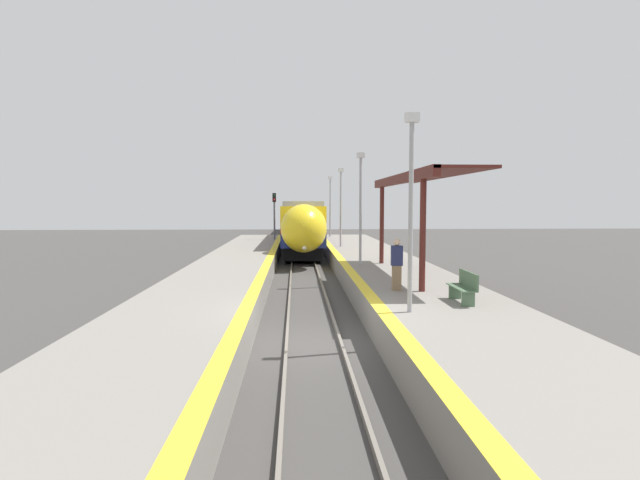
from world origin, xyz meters
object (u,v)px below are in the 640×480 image
(person_waiting, at_px, (397,264))
(lamppost_near, at_px, (411,199))
(platform_bench, at_px, (464,286))
(railway_signal, at_px, (274,216))
(lamppost_far, at_px, (341,202))
(lamppost_mid, at_px, (361,201))
(train, at_px, (299,216))
(lamppost_farthest, at_px, (330,202))

(person_waiting, bearing_deg, lamppost_near, -95.56)
(platform_bench, bearing_deg, railway_signal, 104.18)
(lamppost_near, xyz_separation_m, lamppost_far, (0.00, 19.91, 0.00))
(platform_bench, bearing_deg, person_waiting, 126.50)
(person_waiting, xyz_separation_m, railway_signal, (-4.94, 23.55, 0.97))
(person_waiting, height_order, lamppost_mid, lamppost_mid)
(railway_signal, relative_size, lamppost_near, 0.90)
(train, bearing_deg, lamppost_far, -85.42)
(railway_signal, relative_size, lamppost_farthest, 0.90)
(lamppost_near, height_order, lamppost_farthest, same)
(lamppost_mid, bearing_deg, train, 93.47)
(platform_bench, bearing_deg, lamppost_mid, 101.83)
(train, relative_size, person_waiting, 43.41)
(platform_bench, height_order, lamppost_near, lamppost_near)
(platform_bench, height_order, lamppost_mid, lamppost_mid)
(train, bearing_deg, lamppost_farthest, -83.28)
(railway_signal, relative_size, lamppost_far, 0.90)
(lamppost_far, bearing_deg, lamppost_farthest, 90.00)
(person_waiting, bearing_deg, lamppost_far, 91.08)
(railway_signal, distance_m, lamppost_mid, 17.48)
(railway_signal, bearing_deg, train, 84.95)
(person_waiting, height_order, lamppost_near, lamppost_near)
(railway_signal, xyz_separation_m, lamppost_farthest, (4.63, 3.09, 1.10))
(railway_signal, distance_m, lamppost_farthest, 5.67)
(platform_bench, xyz_separation_m, lamppost_near, (-1.84, -1.16, 2.48))
(person_waiting, distance_m, lamppost_near, 3.84)
(lamppost_near, bearing_deg, person_waiting, 84.44)
(person_waiting, height_order, railway_signal, railway_signal)
(lamppost_mid, bearing_deg, railway_signal, 105.39)
(railway_signal, xyz_separation_m, lamppost_far, (4.63, -6.86, 1.10))
(platform_bench, xyz_separation_m, lamppost_far, (-1.84, 18.75, 2.48))
(railway_signal, height_order, lamppost_mid, lamppost_mid)
(lamppost_near, bearing_deg, railway_signal, 99.81)
(railway_signal, bearing_deg, platform_bench, -75.82)
(platform_bench, distance_m, lamppost_farthest, 28.86)
(train, relative_size, lamppost_farthest, 14.28)
(person_waiting, distance_m, lamppost_mid, 7.05)
(lamppost_farthest, bearing_deg, lamppost_far, -90.00)
(platform_bench, relative_size, lamppost_near, 0.30)
(railway_signal, bearing_deg, lamppost_near, -80.19)
(railway_signal, bearing_deg, lamppost_farthest, 33.71)
(platform_bench, bearing_deg, train, 94.97)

